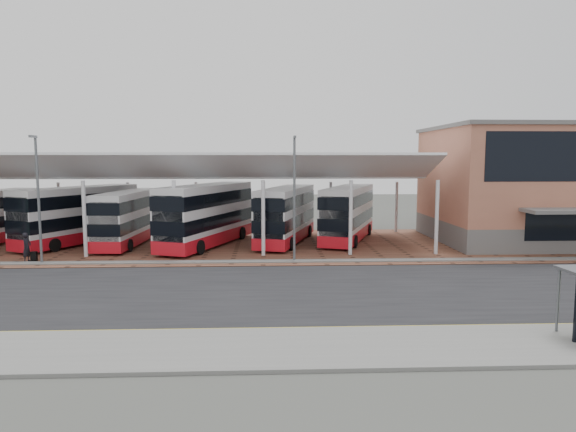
# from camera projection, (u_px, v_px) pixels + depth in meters

# --- Properties ---
(ground) EXTENTS (140.00, 140.00, 0.00)m
(ground) POSITION_uv_depth(u_px,v_px,m) (263.00, 287.00, 26.78)
(ground) COLOR #41433E
(road) EXTENTS (120.00, 14.00, 0.02)m
(road) POSITION_uv_depth(u_px,v_px,m) (263.00, 291.00, 25.78)
(road) COLOR black
(road) RESTS_ON ground
(forecourt) EXTENTS (72.00, 16.00, 0.06)m
(forecourt) POSITION_uv_depth(u_px,v_px,m) (289.00, 245.00, 39.77)
(forecourt) COLOR brown
(forecourt) RESTS_ON ground
(sidewalk) EXTENTS (120.00, 4.00, 0.14)m
(sidewalk) POSITION_uv_depth(u_px,v_px,m) (261.00, 349.00, 17.83)
(sidewalk) COLOR slate
(sidewalk) RESTS_ON ground
(north_kerb) EXTENTS (120.00, 0.80, 0.14)m
(north_kerb) POSITION_uv_depth(u_px,v_px,m) (263.00, 262.00, 32.93)
(north_kerb) COLOR slate
(north_kerb) RESTS_ON ground
(yellow_line_near) EXTENTS (120.00, 0.12, 0.01)m
(yellow_line_near) POSITION_uv_depth(u_px,v_px,m) (262.00, 331.00, 19.82)
(yellow_line_near) COLOR yellow
(yellow_line_near) RESTS_ON road
(yellow_line_far) EXTENTS (120.00, 0.12, 0.01)m
(yellow_line_far) POSITION_uv_depth(u_px,v_px,m) (262.00, 328.00, 20.12)
(yellow_line_far) COLOR yellow
(yellow_line_far) RESTS_ON road
(canopy) EXTENTS (37.00, 11.63, 7.07)m
(canopy) POSITION_uv_depth(u_px,v_px,m) (186.00, 170.00, 39.72)
(canopy) COLOR silver
(canopy) RESTS_ON ground
(terminal) EXTENTS (18.40, 14.40, 9.25)m
(terminal) POSITION_uv_depth(u_px,v_px,m) (551.00, 184.00, 41.07)
(terminal) COLOR #64615F
(terminal) RESTS_ON ground
(lamp_west) EXTENTS (0.16, 0.90, 8.07)m
(lamp_west) POSITION_uv_depth(u_px,v_px,m) (38.00, 196.00, 31.93)
(lamp_west) COLOR slate
(lamp_west) RESTS_ON ground
(lamp_east) EXTENTS (0.16, 0.90, 8.07)m
(lamp_east) POSITION_uv_depth(u_px,v_px,m) (294.00, 195.00, 32.61)
(lamp_east) COLOR slate
(lamp_east) RESTS_ON ground
(bus_1) EXTENTS (7.08, 10.71, 4.43)m
(bus_1) POSITION_uv_depth(u_px,v_px,m) (78.00, 216.00, 39.78)
(bus_1) COLOR silver
(bus_1) RESTS_ON forecourt
(bus_2) EXTENTS (3.00, 10.08, 4.10)m
(bus_2) POSITION_uv_depth(u_px,v_px,m) (128.00, 218.00, 39.49)
(bus_2) COLOR silver
(bus_2) RESTS_ON forecourt
(bus_3) EXTENTS (6.46, 11.46, 4.65)m
(bus_3) POSITION_uv_depth(u_px,v_px,m) (207.00, 215.00, 38.92)
(bus_3) COLOR silver
(bus_3) RESTS_ON forecourt
(bus_4) EXTENTS (5.25, 10.79, 4.34)m
(bus_4) POSITION_uv_depth(u_px,v_px,m) (286.00, 215.00, 40.46)
(bus_4) COLOR silver
(bus_4) RESTS_ON forecourt
(bus_5) EXTENTS (5.92, 10.77, 4.36)m
(bus_5) POSITION_uv_depth(u_px,v_px,m) (348.00, 214.00, 41.42)
(bus_5) COLOR silver
(bus_5) RESTS_ON forecourt
(pedestrian) EXTENTS (0.57, 0.76, 1.89)m
(pedestrian) POSITION_uv_depth(u_px,v_px,m) (27.00, 247.00, 32.85)
(pedestrian) COLOR black
(pedestrian) RESTS_ON forecourt
(suitcase) EXTENTS (0.37, 0.26, 0.63)m
(suitcase) POSITION_uv_depth(u_px,v_px,m) (34.00, 256.00, 33.11)
(suitcase) COLOR black
(suitcase) RESTS_ON forecourt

